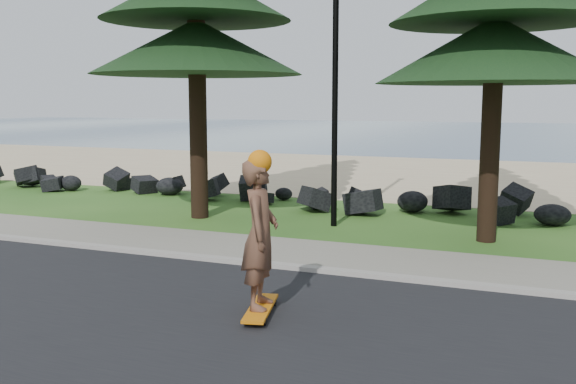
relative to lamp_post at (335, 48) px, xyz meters
name	(u,v)px	position (x,y,z in m)	size (l,w,h in m)	color
ground	(283,256)	(0.00, -3.20, -4.13)	(160.00, 160.00, 0.00)	#27551A
road	(148,334)	(0.00, -7.70, -4.12)	(160.00, 7.00, 0.02)	black
kerb	(264,264)	(0.00, -4.10, -4.08)	(160.00, 0.20, 0.10)	gray
sidewalk	(287,252)	(0.00, -3.00, -4.09)	(160.00, 2.00, 0.08)	gray
beach_sand	(420,175)	(0.00, 11.30, -4.13)	(160.00, 15.00, 0.01)	tan
ocean	(492,133)	(0.00, 47.80, -4.13)	(160.00, 58.00, 0.01)	#3D5975
seawall_boulders	(361,210)	(0.00, 2.40, -4.13)	(60.00, 2.40, 1.10)	black
lamp_post	(335,48)	(0.00, 0.00, 0.00)	(0.25, 0.14, 8.14)	black
skateboarder	(260,235)	(1.03, -6.51, -2.99)	(0.65, 1.26, 2.28)	#CE6E0C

